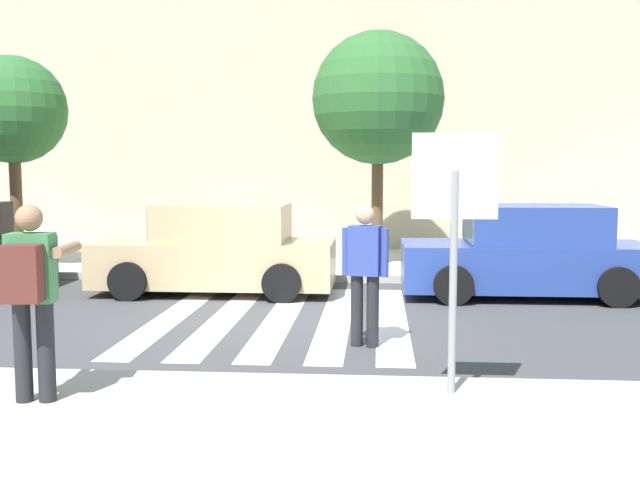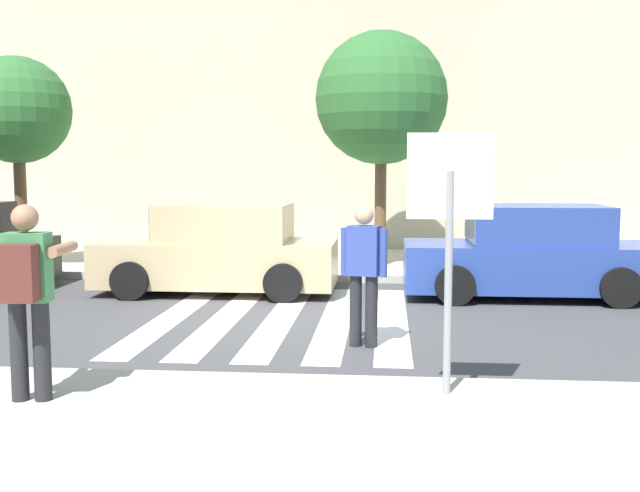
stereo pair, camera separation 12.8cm
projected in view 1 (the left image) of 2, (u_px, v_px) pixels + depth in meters
ground_plane at (279, 321)px, 10.65m from camera, size 120.00×120.00×0.00m
sidewalk_far at (315, 263)px, 16.59m from camera, size 60.00×4.80×0.14m
building_facade_far at (328, 125)px, 20.61m from camera, size 56.00×4.00×6.68m
crosswalk_stripe_0 at (173, 316)px, 10.97m from camera, size 0.44×5.20×0.01m
crosswalk_stripe_1 at (227, 317)px, 10.91m from camera, size 0.44×5.20×0.01m
crosswalk_stripe_2 at (281, 318)px, 10.85m from camera, size 0.44×5.20×0.01m
crosswalk_stripe_3 at (336, 319)px, 10.79m from camera, size 0.44×5.20×0.01m
crosswalk_stripe_4 at (392, 320)px, 10.73m from camera, size 0.44×5.20×0.01m
stop_sign at (454, 206)px, 6.63m from camera, size 0.76×0.08×2.34m
photographer_with_backpack at (31, 286)px, 6.42m from camera, size 0.64×0.88×1.72m
pedestrian_crossing at (365, 267)px, 9.04m from camera, size 0.57×0.33×1.72m
parked_car_tan at (218, 251)px, 12.96m from camera, size 4.10×1.92×1.55m
parked_car_blue at (528, 254)px, 12.56m from camera, size 4.10×1.92×1.55m
street_tree_west at (13, 111)px, 14.93m from camera, size 2.14×2.14×4.25m
street_tree_center at (378, 99)px, 15.32m from camera, size 2.72×2.72×4.81m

